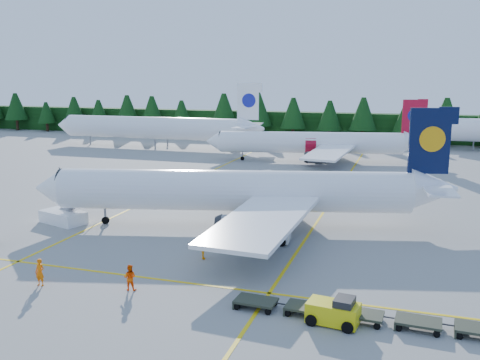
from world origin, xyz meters
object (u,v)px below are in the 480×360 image
(airstairs, at_px, (66,213))
(baggage_tug, at_px, (334,311))
(airliner_navy, at_px, (227,191))
(airliner_red, at_px, (307,143))
(service_truck, at_px, (259,227))

(airstairs, bearing_deg, baggage_tug, -9.43)
(airstairs, height_order, baggage_tug, airstairs)
(airliner_navy, height_order, airliner_red, airliner_navy)
(airliner_navy, xyz_separation_m, service_truck, (4.19, -3.72, -2.08))
(airliner_red, bearing_deg, service_truck, -96.19)
(airliner_navy, distance_m, airstairs, 15.99)
(airliner_navy, relative_size, airstairs, 5.57)
(airstairs, xyz_separation_m, service_truck, (19.57, -0.13, 0.42))
(airliner_red, xyz_separation_m, service_truck, (4.40, -44.89, -1.80))
(airstairs, bearing_deg, airliner_red, 88.24)
(airliner_navy, height_order, baggage_tug, airliner_navy)
(airliner_red, relative_size, airstairs, 5.15)
(service_truck, distance_m, baggage_tug, 16.17)
(airliner_navy, relative_size, airliner_red, 1.08)
(airliner_navy, height_order, service_truck, airliner_navy)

